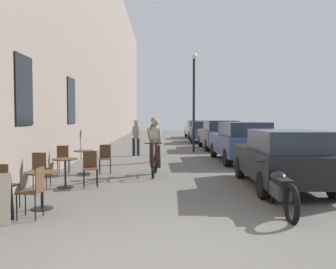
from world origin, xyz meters
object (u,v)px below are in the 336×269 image
at_px(cafe_table_mid, 65,167).
at_px(cafe_chair_far_toward_wall, 63,157).
at_px(pedestrian_near, 154,137).
at_px(street_lamp, 194,89).
at_px(cafe_table_far, 84,157).
at_px(parked_car_fifth, 197,129).
at_px(cafe_table_near, 42,182).
at_px(parked_car_nearest, 282,158).
at_px(parked_car_second, 241,141).
at_px(cafe_chair_mid_toward_wall, 90,166).
at_px(parked_car_third, 219,134).
at_px(pedestrian_mid, 136,135).
at_px(cyclist_on_bicycle, 155,148).
at_px(cafe_chair_near_toward_wall, 4,183).
at_px(parked_car_fourth, 203,131).
at_px(cafe_chair_far_toward_street, 105,157).
at_px(cafe_chair_mid_toward_street, 41,167).
at_px(cafe_chair_near_toward_street, 34,189).
at_px(parked_motorcycle, 280,190).

xyz_separation_m(cafe_table_mid, cafe_chair_far_toward_wall, (-0.60, 2.09, -0.00)).
bearing_deg(cafe_chair_far_toward_wall, pedestrian_near, 46.24).
height_order(pedestrian_near, street_lamp, street_lamp).
bearing_deg(cafe_chair_far_toward_wall, cafe_table_mid, -73.92).
relative_size(cafe_table_far, parked_car_fifth, 0.17).
height_order(cafe_table_near, cafe_table_far, same).
distance_m(parked_car_nearest, parked_car_second, 5.28).
bearing_deg(cafe_table_mid, street_lamp, 65.52).
height_order(cafe_table_far, street_lamp, street_lamp).
height_order(cafe_chair_mid_toward_wall, parked_car_third, parked_car_third).
height_order(cafe_table_near, pedestrian_mid, pedestrian_mid).
distance_m(cyclist_on_bicycle, pedestrian_mid, 5.54).
bearing_deg(parked_car_nearest, cafe_table_near, -159.50).
relative_size(cafe_chair_near_toward_wall, cafe_chair_far_toward_wall, 1.00).
distance_m(parked_car_nearest, parked_car_fourth, 16.18).
relative_size(cafe_chair_far_toward_street, parked_car_second, 0.20).
xyz_separation_m(cafe_chair_near_toward_wall, parked_car_fourth, (5.89, 18.23, 0.24)).
distance_m(pedestrian_near, parked_car_second, 3.43).
bearing_deg(parked_car_fifth, street_lamp, -96.53).
bearing_deg(cyclist_on_bicycle, pedestrian_mid, 99.77).
relative_size(cafe_chair_near_toward_wall, parked_car_third, 0.20).
height_order(cafe_table_mid, cafe_chair_mid_toward_street, cafe_chair_mid_toward_street).
xyz_separation_m(cafe_chair_near_toward_street, cafe_chair_far_toward_wall, (-0.79, 4.89, 0.00)).
distance_m(cafe_table_near, cafe_chair_mid_toward_street, 2.20).
bearing_deg(cafe_table_far, cafe_chair_mid_toward_street, -105.01).
xyz_separation_m(cafe_table_mid, pedestrian_near, (2.13, 4.95, 0.46)).
height_order(cafe_chair_far_toward_street, pedestrian_mid, pedestrian_mid).
bearing_deg(street_lamp, parked_car_fourth, 79.78).
bearing_deg(cafe_chair_far_toward_wall, cafe_chair_near_toward_wall, -89.54).
height_order(cafe_chair_near_toward_wall, street_lamp, street_lamp).
bearing_deg(cafe_table_mid, cafe_chair_far_toward_wall, 106.08).
relative_size(cafe_chair_near_toward_street, parked_car_second, 0.20).
distance_m(cafe_chair_near_toward_wall, cafe_chair_far_toward_street, 4.65).
height_order(cafe_chair_near_toward_wall, cafe_chair_mid_toward_street, same).
bearing_deg(cafe_chair_mid_toward_wall, cafe_table_near, -102.45).
distance_m(parked_car_nearest, parked_car_third, 10.88).
xyz_separation_m(cafe_chair_near_toward_wall, cafe_chair_far_toward_street, (1.23, 4.48, 0.00)).
bearing_deg(parked_car_nearest, cafe_chair_near_toward_street, -153.37).
bearing_deg(cafe_table_far, parked_car_nearest, -23.70).
bearing_deg(cafe_chair_mid_toward_wall, pedestrian_mid, 84.77).
bearing_deg(pedestrian_mid, cafe_table_near, -96.95).
height_order(parked_car_second, parked_motorcycle, parked_car_second).
height_order(cafe_chair_far_toward_wall, parked_car_nearest, parked_car_nearest).
bearing_deg(cafe_table_far, cafe_table_mid, -90.44).
height_order(cafe_chair_near_toward_wall, pedestrian_mid, pedestrian_mid).
height_order(cafe_chair_near_toward_wall, cafe_chair_far_toward_street, same).
distance_m(pedestrian_mid, parked_car_second, 4.87).
bearing_deg(cafe_table_far, pedestrian_mid, 76.45).
height_order(pedestrian_near, parked_motorcycle, pedestrian_near).
distance_m(cafe_table_mid, cafe_table_far, 2.17).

